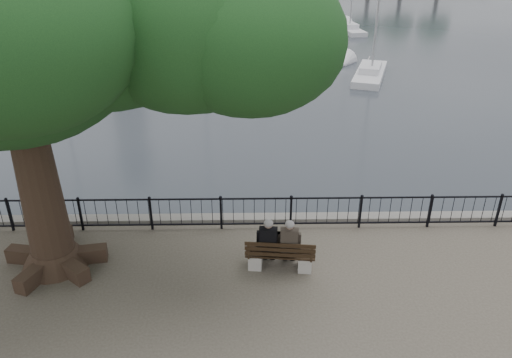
{
  "coord_description": "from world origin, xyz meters",
  "views": [
    {
      "loc": [
        -0.21,
        -9.79,
        7.81
      ],
      "look_at": [
        0.0,
        2.5,
        1.6
      ],
      "focal_mm": 35.0,
      "sensor_mm": 36.0,
      "label": 1
    }
  ],
  "objects_px": {
    "bench": "(280,258)",
    "person_left": "(268,244)",
    "person_right": "(289,245)",
    "tree": "(48,15)"
  },
  "relations": [
    {
      "from": "person_left",
      "to": "person_right",
      "type": "height_order",
      "value": "same"
    },
    {
      "from": "bench",
      "to": "tree",
      "type": "distance_m",
      "value": 7.67
    },
    {
      "from": "bench",
      "to": "person_right",
      "type": "relative_size",
      "value": 1.23
    },
    {
      "from": "person_right",
      "to": "bench",
      "type": "bearing_deg",
      "value": -161.01
    },
    {
      "from": "person_right",
      "to": "person_left",
      "type": "bearing_deg",
      "value": 174.04
    },
    {
      "from": "tree",
      "to": "bench",
      "type": "bearing_deg",
      "value": -4.76
    },
    {
      "from": "person_left",
      "to": "person_right",
      "type": "distance_m",
      "value": 0.52
    },
    {
      "from": "person_left",
      "to": "tree",
      "type": "relative_size",
      "value": 0.13
    },
    {
      "from": "bench",
      "to": "person_left",
      "type": "distance_m",
      "value": 0.48
    },
    {
      "from": "person_left",
      "to": "person_right",
      "type": "relative_size",
      "value": 1.0
    }
  ]
}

